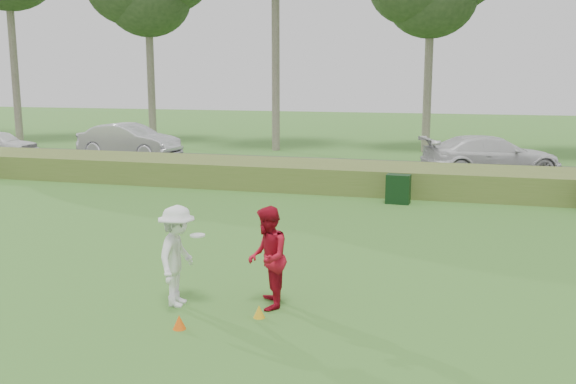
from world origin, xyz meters
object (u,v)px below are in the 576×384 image
(utility_cabinet, at_px, (398,189))
(car_right, at_px, (491,156))
(cone_yellow, at_px, (259,311))
(car_mid, at_px, (129,141))
(player_red, at_px, (267,258))
(cone_orange, at_px, (179,322))
(player_white, at_px, (177,256))

(utility_cabinet, height_order, car_right, car_right)
(cone_yellow, relative_size, utility_cabinet, 0.24)
(cone_yellow, bearing_deg, car_mid, 124.82)
(car_mid, bearing_deg, utility_cabinet, -112.32)
(player_red, bearing_deg, car_mid, -160.99)
(car_right, bearing_deg, utility_cabinet, 135.16)
(cone_yellow, distance_m, utility_cabinet, 10.75)
(player_red, relative_size, car_right, 0.33)
(cone_orange, bearing_deg, player_white, 115.47)
(player_white, height_order, car_mid, player_white)
(cone_yellow, bearing_deg, player_white, 172.56)
(player_red, relative_size, utility_cabinet, 1.94)
(car_right, bearing_deg, player_white, 141.13)
(player_red, distance_m, cone_orange, 1.92)
(cone_orange, distance_m, cone_yellow, 1.38)
(cone_orange, distance_m, car_mid, 22.42)
(utility_cabinet, bearing_deg, player_white, -102.15)
(car_mid, bearing_deg, cone_orange, -142.34)
(car_mid, bearing_deg, cone_yellow, -138.80)
(car_mid, height_order, car_right, car_mid)
(cone_yellow, relative_size, car_right, 0.04)
(player_red, height_order, cone_yellow, player_red)
(utility_cabinet, bearing_deg, player_red, -93.97)
(player_white, xyz_separation_m, player_red, (1.59, 0.32, 0.00))
(car_mid, bearing_deg, player_red, -138.03)
(player_red, height_order, cone_orange, player_red)
(player_white, distance_m, car_right, 17.95)
(cone_orange, xyz_separation_m, cone_yellow, (1.11, 0.83, -0.01))
(cone_orange, height_order, car_right, car_right)
(utility_cabinet, distance_m, car_mid, 15.95)
(car_right, bearing_deg, cone_yellow, 146.26)
(player_red, height_order, utility_cabinet, player_red)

